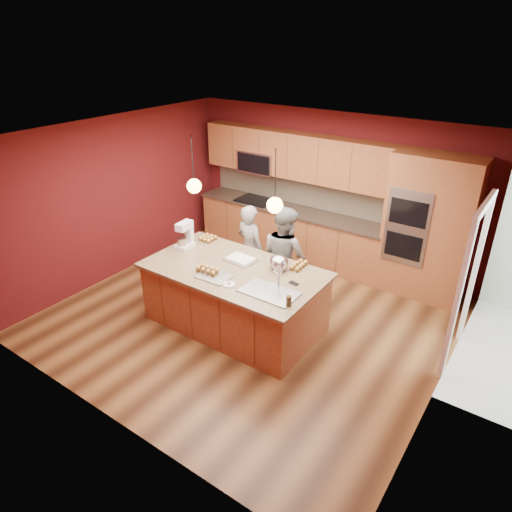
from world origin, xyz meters
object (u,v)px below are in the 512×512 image
Objects in this scene: person_left at (250,249)px; mixing_bowl at (279,263)px; stand_mixer at (185,237)px; island at (235,297)px; person_right at (284,256)px.

person_left is 5.36× the size of mixing_bowl.
person_left is 3.61× the size of stand_mixer.
mixing_bowl is (0.94, -0.63, 0.29)m from person_left.
person_left is at bearing 113.63° from island.
mixing_bowl is at bearing 32.39° from island.
stand_mixer reaches higher than mixing_bowl.
person_left is (-0.42, 0.96, 0.27)m from island.
stand_mixer is at bearing -172.68° from mixing_bowl.
stand_mixer is 1.57m from mixing_bowl.
stand_mixer reaches higher than island.
island is 1.22m from stand_mixer.
person_right is 1.54m from stand_mixer.
person_right reaches higher than island.
island is 1.04m from person_right.
mixing_bowl is at bearing 1.64° from stand_mixer.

